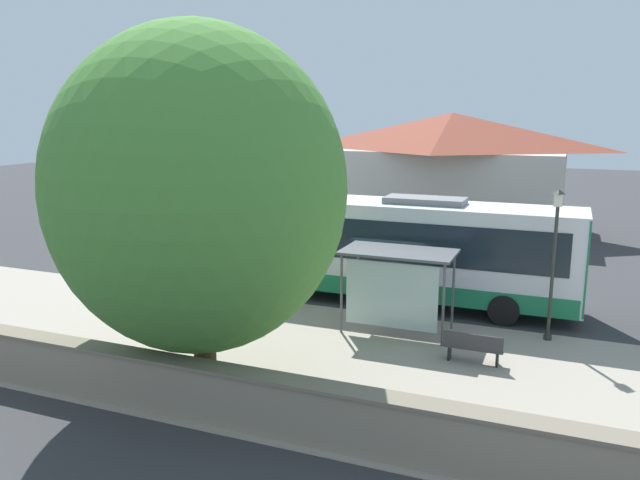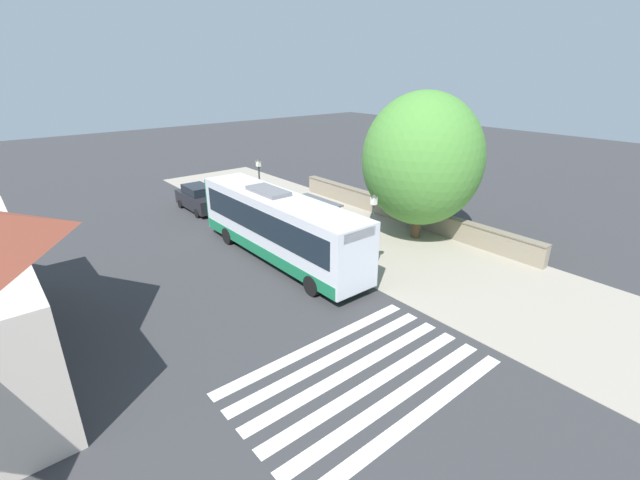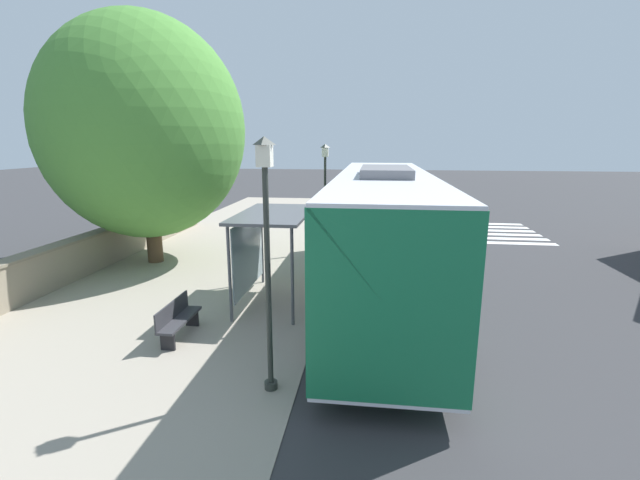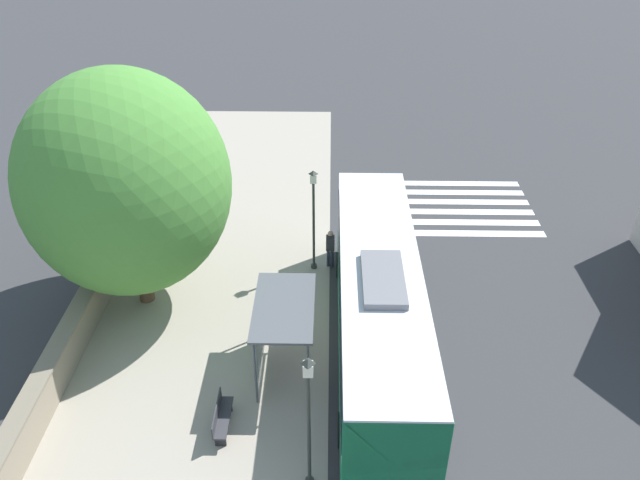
% 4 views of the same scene
% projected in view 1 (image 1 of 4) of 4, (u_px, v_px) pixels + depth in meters
% --- Properties ---
extents(ground_plane, '(120.00, 120.00, 0.00)m').
position_uv_depth(ground_plane, '(384.00, 314.00, 21.04)').
color(ground_plane, '#353538').
rests_on(ground_plane, ground).
extents(sidewalk_plaza, '(9.00, 44.00, 0.02)m').
position_uv_depth(sidewalk_plaza, '(338.00, 363.00, 16.95)').
color(sidewalk_plaza, '#9E9384').
rests_on(sidewalk_plaza, ground).
extents(crosswalk_stripes, '(9.00, 5.25, 0.01)m').
position_uv_depth(crosswalk_stripes, '(209.00, 257.00, 29.21)').
color(crosswalk_stripes, silver).
rests_on(crosswalk_stripes, ground).
extents(stone_wall, '(0.60, 20.00, 1.32)m').
position_uv_depth(stone_wall, '(272.00, 405.00, 13.13)').
color(stone_wall, gray).
rests_on(stone_wall, ground).
extents(background_building, '(8.33, 13.02, 6.62)m').
position_uv_depth(background_building, '(450.00, 169.00, 36.03)').
color(background_building, beige).
rests_on(background_building, ground).
extents(bus, '(2.63, 12.41, 3.83)m').
position_uv_depth(bus, '(398.00, 248.00, 22.06)').
color(bus, silver).
rests_on(bus, ground).
extents(bus_shelter, '(1.88, 3.42, 2.57)m').
position_uv_depth(bus_shelter, '(397.00, 265.00, 18.86)').
color(bus_shelter, '#515459').
rests_on(bus_shelter, ground).
extents(pedestrian, '(0.34, 0.22, 1.68)m').
position_uv_depth(pedestrian, '(253.00, 272.00, 22.66)').
color(pedestrian, '#2D3347').
rests_on(pedestrian, ground).
extents(bench, '(0.40, 1.60, 0.88)m').
position_uv_depth(bench, '(473.00, 347.00, 16.86)').
color(bench, '#333338').
rests_on(bench, ground).
extents(street_lamp_near, '(0.28, 0.28, 4.39)m').
position_uv_depth(street_lamp_near, '(247.00, 232.00, 21.69)').
color(street_lamp_near, '#2D332D').
rests_on(street_lamp_near, ground).
extents(street_lamp_far, '(0.28, 0.28, 4.55)m').
position_uv_depth(street_lamp_far, '(554.00, 253.00, 18.14)').
color(street_lamp_far, '#2D332D').
rests_on(street_lamp_far, ground).
extents(shade_tree, '(7.07, 7.07, 8.81)m').
position_uv_depth(shade_tree, '(199.00, 190.00, 14.76)').
color(shade_tree, brown).
rests_on(shade_tree, ground).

